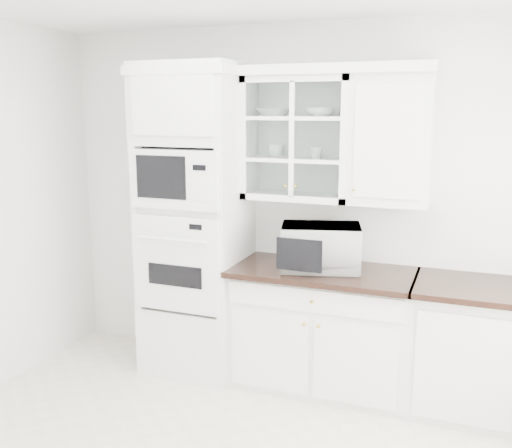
% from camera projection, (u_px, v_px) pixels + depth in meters
% --- Properties ---
extents(room_shell, '(4.00, 3.50, 2.70)m').
position_uv_depth(room_shell, '(233.00, 161.00, 3.16)').
color(room_shell, white).
rests_on(room_shell, ground).
extents(oven_column, '(0.76, 0.68, 2.40)m').
position_uv_depth(oven_column, '(195.00, 222.00, 4.44)').
color(oven_column, white).
rests_on(oven_column, ground).
extents(base_cabinet_run, '(1.32, 0.67, 0.92)m').
position_uv_depth(base_cabinet_run, '(323.00, 328.00, 4.26)').
color(base_cabinet_run, white).
rests_on(base_cabinet_run, ground).
extents(extra_base_cabinet, '(0.72, 0.67, 0.92)m').
position_uv_depth(extra_base_cabinet, '(465.00, 347.00, 3.90)').
color(extra_base_cabinet, white).
rests_on(extra_base_cabinet, ground).
extents(upper_cabinet_glass, '(0.80, 0.33, 0.90)m').
position_uv_depth(upper_cabinet_glass, '(298.00, 139.00, 4.19)').
color(upper_cabinet_glass, white).
rests_on(upper_cabinet_glass, room_shell).
extents(upper_cabinet_solid, '(0.55, 0.33, 0.90)m').
position_uv_depth(upper_cabinet_solid, '(392.00, 140.00, 3.96)').
color(upper_cabinet_solid, white).
rests_on(upper_cabinet_solid, room_shell).
extents(crown_molding, '(2.14, 0.38, 0.07)m').
position_uv_depth(crown_molding, '(285.00, 71.00, 4.11)').
color(crown_molding, white).
rests_on(crown_molding, room_shell).
extents(countertop_microwave, '(0.66, 0.60, 0.33)m').
position_uv_depth(countertop_microwave, '(321.00, 247.00, 4.14)').
color(countertop_microwave, white).
rests_on(countertop_microwave, base_cabinet_run).
extents(bowl_a, '(0.27, 0.27, 0.06)m').
position_uv_depth(bowl_a, '(274.00, 112.00, 4.23)').
color(bowl_a, white).
rests_on(bowl_a, upper_cabinet_glass).
extents(bowl_b, '(0.25, 0.25, 0.06)m').
position_uv_depth(bowl_b, '(319.00, 112.00, 4.10)').
color(bowl_b, white).
rests_on(bowl_b, upper_cabinet_glass).
extents(cup_a, '(0.12, 0.12, 0.09)m').
position_uv_depth(cup_a, '(276.00, 151.00, 4.29)').
color(cup_a, white).
rests_on(cup_a, upper_cabinet_glass).
extents(cup_b, '(0.11, 0.11, 0.08)m').
position_uv_depth(cup_b, '(317.00, 153.00, 4.15)').
color(cup_b, white).
rests_on(cup_b, upper_cabinet_glass).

